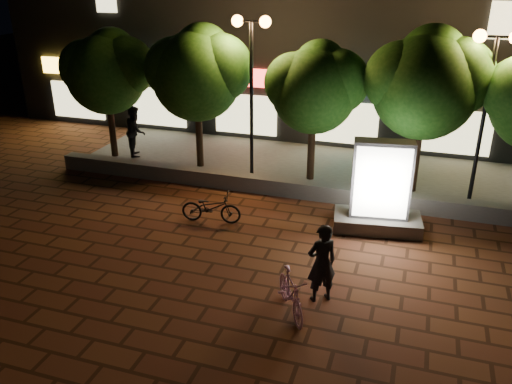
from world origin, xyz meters
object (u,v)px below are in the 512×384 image
at_px(tree_right, 428,80).
at_px(scooter_pink, 291,293).
at_px(tree_far_left, 108,69).
at_px(rider, 322,263).
at_px(tree_left, 199,70).
at_px(ad_kiosk, 380,195).
at_px(tree_mid, 316,85).
at_px(street_lamp_left, 251,56).
at_px(pedestrian, 136,131).
at_px(scooter_parked, 211,207).
at_px(street_lamp_right, 491,74).

xyz_separation_m(tree_right, scooter_pink, (-2.15, -7.35, -3.09)).
height_order(tree_far_left, rider, tree_far_left).
height_order(tree_left, ad_kiosk, tree_left).
height_order(tree_mid, tree_right, tree_right).
distance_m(tree_mid, street_lamp_left, 2.22).
height_order(tree_far_left, street_lamp_left, street_lamp_left).
bearing_deg(ad_kiosk, pedestrian, 160.89).
height_order(tree_left, pedestrian, tree_left).
bearing_deg(rider, ad_kiosk, -137.85).
bearing_deg(pedestrian, tree_left, -123.14).
distance_m(tree_left, street_lamp_left, 2.05).
distance_m(tree_right, pedestrian, 10.40).
height_order(scooter_pink, pedestrian, pedestrian).
bearing_deg(tree_far_left, scooter_parked, -35.78).
relative_size(street_lamp_left, scooter_pink, 3.27).
height_order(tree_far_left, tree_right, tree_right).
bearing_deg(street_lamp_left, rider, -60.08).
height_order(tree_far_left, scooter_parked, tree_far_left).
bearing_deg(street_lamp_right, street_lamp_left, 180.00).
xyz_separation_m(tree_mid, pedestrian, (-6.78, 0.26, -2.20)).
relative_size(tree_left, tree_right, 0.97).
xyz_separation_m(tree_far_left, tree_left, (3.50, 0.00, 0.15)).
distance_m(tree_mid, tree_right, 3.32).
height_order(street_lamp_right, scooter_parked, street_lamp_right).
xyz_separation_m(tree_far_left, tree_mid, (7.50, -0.00, -0.08)).
relative_size(tree_left, street_lamp_right, 0.98).
bearing_deg(tree_mid, scooter_parked, -116.98).
xyz_separation_m(tree_right, street_lamp_right, (1.64, -0.26, 0.33)).
bearing_deg(tree_mid, tree_far_left, 180.00).
height_order(tree_left, rider, tree_left).
distance_m(rider, pedestrian, 10.92).
distance_m(street_lamp_left, scooter_parked, 5.15).
xyz_separation_m(scooter_pink, pedestrian, (-7.94, 7.62, 0.54)).
relative_size(tree_left, street_lamp_left, 0.94).
bearing_deg(street_lamp_left, tree_left, 172.30).
bearing_deg(rider, scooter_pink, 18.11).
bearing_deg(pedestrian, scooter_pink, -161.52).
xyz_separation_m(street_lamp_left, ad_kiosk, (4.51, -2.67, -3.01)).
distance_m(scooter_pink, rider, 0.92).
distance_m(street_lamp_left, rider, 8.05).
height_order(tree_right, rider, tree_right).
relative_size(tree_far_left, tree_mid, 1.03).
bearing_deg(street_lamp_right, tree_mid, 176.96).
relative_size(tree_far_left, pedestrian, 2.48).
xyz_separation_m(tree_mid, street_lamp_right, (4.95, -0.26, 0.68)).
bearing_deg(street_lamp_left, tree_right, 2.81).
bearing_deg(pedestrian, street_lamp_right, -120.28).
height_order(street_lamp_left, ad_kiosk, street_lamp_left).
relative_size(tree_far_left, tree_left, 0.95).
xyz_separation_m(tree_far_left, pedestrian, (0.72, 0.26, -2.28)).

